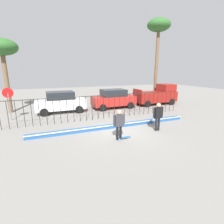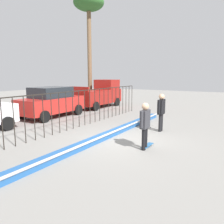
{
  "view_description": "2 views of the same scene",
  "coord_description": "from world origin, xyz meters",
  "px_view_note": "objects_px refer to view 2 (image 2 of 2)",
  "views": [
    {
      "loc": [
        -4.23,
        -9.06,
        3.73
      ],
      "look_at": [
        -0.3,
        0.63,
        1.14
      ],
      "focal_mm": 26.93,
      "sensor_mm": 36.0,
      "label": 1
    },
    {
      "loc": [
        -7.87,
        -4.2,
        2.67
      ],
      "look_at": [
        0.07,
        0.63,
        1.12
      ],
      "focal_mm": 36.11,
      "sensor_mm": 36.0,
      "label": 2
    }
  ],
  "objects_px": {
    "skateboard": "(147,146)",
    "camera_operator": "(161,109)",
    "pickup_truck": "(99,95)",
    "palm_tree_tall": "(89,8)",
    "parked_car_red": "(51,102)",
    "skateboarder": "(145,122)"
  },
  "relations": [
    {
      "from": "skateboard",
      "to": "palm_tree_tall",
      "type": "relative_size",
      "value": 0.09
    },
    {
      "from": "camera_operator",
      "to": "palm_tree_tall",
      "type": "height_order",
      "value": "palm_tree_tall"
    },
    {
      "from": "skateboard",
      "to": "palm_tree_tall",
      "type": "height_order",
      "value": "palm_tree_tall"
    },
    {
      "from": "skateboarder",
      "to": "parked_car_red",
      "type": "xyz_separation_m",
      "value": [
        2.82,
        7.59,
        -0.04
      ]
    },
    {
      "from": "pickup_truck",
      "to": "palm_tree_tall",
      "type": "relative_size",
      "value": 0.5
    },
    {
      "from": "camera_operator",
      "to": "skateboard",
      "type": "bearing_deg",
      "value": 35.77
    },
    {
      "from": "skateboard",
      "to": "palm_tree_tall",
      "type": "bearing_deg",
      "value": 48.22
    },
    {
      "from": "skateboard",
      "to": "camera_operator",
      "type": "height_order",
      "value": "camera_operator"
    },
    {
      "from": "skateboarder",
      "to": "skateboard",
      "type": "height_order",
      "value": "skateboarder"
    },
    {
      "from": "palm_tree_tall",
      "to": "parked_car_red",
      "type": "bearing_deg",
      "value": -166.11
    },
    {
      "from": "palm_tree_tall",
      "to": "camera_operator",
      "type": "bearing_deg",
      "value": -124.85
    },
    {
      "from": "skateboarder",
      "to": "pickup_truck",
      "type": "bearing_deg",
      "value": 73.57
    },
    {
      "from": "skateboarder",
      "to": "parked_car_red",
      "type": "bearing_deg",
      "value": 100.13
    },
    {
      "from": "skateboard",
      "to": "parked_car_red",
      "type": "height_order",
      "value": "parked_car_red"
    },
    {
      "from": "skateboarder",
      "to": "palm_tree_tall",
      "type": "xyz_separation_m",
      "value": [
        8.92,
        9.1,
        7.2
      ]
    },
    {
      "from": "skateboarder",
      "to": "pickup_truck",
      "type": "distance_m",
      "value": 11.11
    },
    {
      "from": "camera_operator",
      "to": "palm_tree_tall",
      "type": "bearing_deg",
      "value": -97.78
    },
    {
      "from": "skateboard",
      "to": "camera_operator",
      "type": "xyz_separation_m",
      "value": [
        2.57,
        0.39,
        1.01
      ]
    },
    {
      "from": "parked_car_red",
      "to": "pickup_truck",
      "type": "distance_m",
      "value": 5.3
    },
    {
      "from": "camera_operator",
      "to": "parked_car_red",
      "type": "xyz_separation_m",
      "value": [
        -0.04,
        7.19,
        -0.1
      ]
    },
    {
      "from": "skateboarder",
      "to": "skateboard",
      "type": "relative_size",
      "value": 2.12
    },
    {
      "from": "skateboarder",
      "to": "parked_car_red",
      "type": "height_order",
      "value": "parked_car_red"
    }
  ]
}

